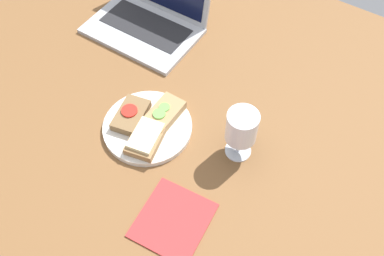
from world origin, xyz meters
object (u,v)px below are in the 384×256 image
Objects in this scene: sandwich_with_tomato at (131,115)px; wine_glass at (242,128)px; plate at (148,127)px; sandwich_with_cheese at (146,138)px; napkin at (173,220)px; laptop at (151,10)px; sandwich_with_cucumber at (163,114)px.

wine_glass is (26.81, 6.86, 6.97)cm from sandwich_with_tomato.
sandwich_with_tomato is (-4.67, -0.32, 1.92)cm from plate.
wine_glass reaches higher than sandwich_with_tomato.
sandwich_with_cheese is 0.76× the size of napkin.
napkin is (41.25, -48.94, -4.80)cm from laptop.
sandwich_with_cheese is at bearing -55.93° from plate.
sandwich_with_cheese is 8.09cm from sandwich_with_tomato.
sandwich_with_cucumber reaches higher than napkin.
sandwich_with_cheese is at bearing 142.26° from napkin.
plate is 5.06cm from sandwich_with_tomato.
wine_glass is at bearing 6.70° from sandwich_with_cucumber.
plate is 1.84× the size of sandwich_with_cheese.
sandwich_with_tomato is 28.54cm from wine_glass.
napkin is (16.51, -12.78, -2.63)cm from sandwich_with_cheese.
plate reaches higher than napkin.
laptop is at bearing 130.12° from napkin.
sandwich_with_cucumber is 37.13cm from laptop.
laptop reaches higher than sandwich_with_cheese.
napkin is at bearing -49.88° from laptop.
laptop is at bearing 124.37° from sandwich_with_cheese.
sandwich_with_cheese is 0.85× the size of wine_glass.
sandwich_with_tomato reaches higher than plate.
plate is at bearing 124.07° from sandwich_with_cheese.
laptop is (-17.46, 32.62, 2.34)cm from sandwich_with_tomato.
sandwich_with_tomato is 37.08cm from laptop.
wine_glass is at bearing 16.46° from plate.
sandwich_with_cheese is 0.38× the size of laptop.
laptop is at bearing 149.81° from wine_glass.
wine_glass is 0.89× the size of napkin.
napkin is (-3.02, -23.18, -9.42)cm from wine_glass.
sandwich_with_cucumber is 0.36× the size of laptop.
wine_glass is 25.21cm from napkin.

